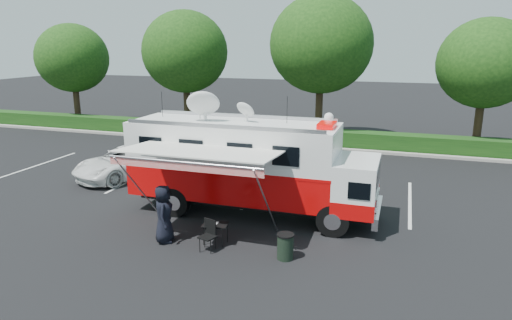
{
  "coord_description": "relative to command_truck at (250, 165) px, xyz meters",
  "views": [
    {
      "loc": [
        5.01,
        -14.81,
        6.08
      ],
      "look_at": [
        0.0,
        0.5,
        1.9
      ],
      "focal_mm": 32.0,
      "sensor_mm": 36.0,
      "label": 1
    }
  ],
  "objects": [
    {
      "name": "folding_chair",
      "position": [
        -0.2,
        -3.2,
        -1.28
      ],
      "size": [
        0.56,
        0.59,
        0.93
      ],
      "color": "black",
      "rests_on": "ground_plane"
    },
    {
      "name": "person",
      "position": [
        -1.75,
        -3.12,
        -1.83
      ],
      "size": [
        0.87,
        1.05,
        1.84
      ],
      "primitive_type": "imported",
      "rotation": [
        0.0,
        0.0,
        1.94
      ],
      "color": "black",
      "rests_on": "ground_plane"
    },
    {
      "name": "command_truck",
      "position": [
        0.0,
        0.0,
        0.0
      ],
      "size": [
        8.9,
        2.45,
        4.28
      ],
      "color": "black",
      "rests_on": "ground_plane"
    },
    {
      "name": "awning",
      "position": [
        -0.8,
        -2.54,
        0.92
      ],
      "size": [
        4.86,
        2.52,
        2.94
      ],
      "color": "silver",
      "rests_on": "ground_plane"
    },
    {
      "name": "back_border",
      "position": [
        1.22,
        12.9,
        3.17
      ],
      "size": [
        60.0,
        6.14,
        8.87
      ],
      "color": "#9E998E",
      "rests_on": "ground_plane"
    },
    {
      "name": "folding_table",
      "position": [
        -0.17,
        -2.77,
        -1.23
      ],
      "size": [
        0.84,
        0.65,
        0.66
      ],
      "color": "black",
      "rests_on": "ground_plane"
    },
    {
      "name": "trash_bin",
      "position": [
        2.14,
        -3.1,
        -1.44
      ],
      "size": [
        0.51,
        0.51,
        0.77
      ],
      "color": "black",
      "rests_on": "ground_plane"
    },
    {
      "name": "ground_plane",
      "position": [
        0.08,
        0.0,
        -1.83
      ],
      "size": [
        120.0,
        120.0,
        0.0
      ],
      "primitive_type": "plane",
      "color": "black",
      "rests_on": "ground"
    },
    {
      "name": "stall_lines",
      "position": [
        -0.42,
        3.0,
        -1.83
      ],
      "size": [
        24.12,
        5.5,
        0.01
      ],
      "color": "silver",
      "rests_on": "ground_plane"
    },
    {
      "name": "white_suv",
      "position": [
        -6.9,
        2.73,
        -1.83
      ],
      "size": [
        4.05,
        5.55,
        1.4
      ],
      "primitive_type": "imported",
      "rotation": [
        0.0,
        0.0,
        -0.39
      ],
      "color": "white",
      "rests_on": "ground_plane"
    }
  ]
}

